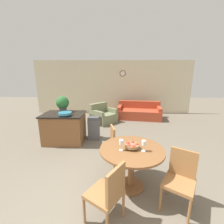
{
  "coord_description": "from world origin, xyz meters",
  "views": [
    {
      "loc": [
        0.13,
        -1.6,
        1.98
      ],
      "look_at": [
        0.03,
        2.51,
        0.96
      ],
      "focal_mm": 24.0,
      "sensor_mm": 36.0,
      "label": 1
    }
  ],
  "objects_px": {
    "couch": "(139,112)",
    "wine_glass_left": "(121,143)",
    "potted_plant": "(63,103)",
    "armchair": "(103,116)",
    "dining_chair_near_right": "(180,177)",
    "teal_bowl": "(65,113)",
    "wine_glass_right": "(144,143)",
    "dining_table": "(132,158)",
    "kitchen_island": "(65,128)",
    "dining_chair_near_left": "(108,192)",
    "dining_chair_far_side": "(118,143)",
    "trash_bin": "(94,128)",
    "fruit_bowl": "(132,145)"
  },
  "relations": [
    {
      "from": "dining_chair_near_right",
      "to": "potted_plant",
      "type": "relative_size",
      "value": 1.87
    },
    {
      "from": "wine_glass_right",
      "to": "trash_bin",
      "type": "xyz_separation_m",
      "value": [
        -1.14,
        2.18,
        -0.54
      ]
    },
    {
      "from": "armchair",
      "to": "fruit_bowl",
      "type": "bearing_deg",
      "value": -126.04
    },
    {
      "from": "dining_chair_near_left",
      "to": "dining_chair_near_right",
      "type": "xyz_separation_m",
      "value": [
        1.06,
        0.32,
        0.0
      ]
    },
    {
      "from": "couch",
      "to": "wine_glass_left",
      "type": "bearing_deg",
      "value": -94.1
    },
    {
      "from": "dining_chair_near_left",
      "to": "teal_bowl",
      "type": "height_order",
      "value": "teal_bowl"
    },
    {
      "from": "potted_plant",
      "to": "armchair",
      "type": "bearing_deg",
      "value": 57.66
    },
    {
      "from": "dining_chair_far_side",
      "to": "fruit_bowl",
      "type": "distance_m",
      "value": 0.85
    },
    {
      "from": "wine_glass_left",
      "to": "kitchen_island",
      "type": "bearing_deg",
      "value": 129.83
    },
    {
      "from": "dining_chair_near_left",
      "to": "kitchen_island",
      "type": "distance_m",
      "value": 2.96
    },
    {
      "from": "trash_bin",
      "to": "couch",
      "type": "distance_m",
      "value": 3.0
    },
    {
      "from": "dining_table",
      "to": "wine_glass_right",
      "type": "distance_m",
      "value": 0.37
    },
    {
      "from": "potted_plant",
      "to": "couch",
      "type": "xyz_separation_m",
      "value": [
        2.71,
        2.4,
        -0.87
      ]
    },
    {
      "from": "wine_glass_right",
      "to": "teal_bowl",
      "type": "relative_size",
      "value": 0.51
    },
    {
      "from": "dining_chair_far_side",
      "to": "trash_bin",
      "type": "height_order",
      "value": "dining_chair_far_side"
    },
    {
      "from": "dining_table",
      "to": "armchair",
      "type": "height_order",
      "value": "armchair"
    },
    {
      "from": "dining_chair_far_side",
      "to": "wine_glass_right",
      "type": "relative_size",
      "value": 4.8
    },
    {
      "from": "dining_chair_near_left",
      "to": "teal_bowl",
      "type": "relative_size",
      "value": 2.45
    },
    {
      "from": "dining_chair_near_right",
      "to": "teal_bowl",
      "type": "relative_size",
      "value": 2.45
    },
    {
      "from": "dining_chair_near_right",
      "to": "teal_bowl",
      "type": "bearing_deg",
      "value": -7.21
    },
    {
      "from": "armchair",
      "to": "dining_chair_near_left",
      "type": "bearing_deg",
      "value": -132.45
    },
    {
      "from": "kitchen_island",
      "to": "armchair",
      "type": "relative_size",
      "value": 0.95
    },
    {
      "from": "kitchen_island",
      "to": "potted_plant",
      "type": "height_order",
      "value": "potted_plant"
    },
    {
      "from": "dining_chair_far_side",
      "to": "kitchen_island",
      "type": "height_order",
      "value": "dining_chair_far_side"
    },
    {
      "from": "dining_chair_far_side",
      "to": "couch",
      "type": "relative_size",
      "value": 0.43
    },
    {
      "from": "dining_chair_far_side",
      "to": "kitchen_island",
      "type": "bearing_deg",
      "value": -137.11
    },
    {
      "from": "dining_chair_near_left",
      "to": "fruit_bowl",
      "type": "relative_size",
      "value": 3.64
    },
    {
      "from": "dining_table",
      "to": "wine_glass_right",
      "type": "xyz_separation_m",
      "value": [
        0.18,
        -0.08,
        0.31
      ]
    },
    {
      "from": "couch",
      "to": "dining_chair_near_right",
      "type": "bearing_deg",
      "value": -83.2
    },
    {
      "from": "dining_chair_near_left",
      "to": "fruit_bowl",
      "type": "distance_m",
      "value": 0.85
    },
    {
      "from": "wine_glass_right",
      "to": "trash_bin",
      "type": "relative_size",
      "value": 0.26
    },
    {
      "from": "dining_chair_far_side",
      "to": "armchair",
      "type": "xyz_separation_m",
      "value": [
        -0.59,
        3.06,
        -0.22
      ]
    },
    {
      "from": "trash_bin",
      "to": "couch",
      "type": "bearing_deg",
      "value": 53.67
    },
    {
      "from": "teal_bowl",
      "to": "potted_plant",
      "type": "relative_size",
      "value": 0.76
    },
    {
      "from": "wine_glass_right",
      "to": "dining_table",
      "type": "bearing_deg",
      "value": 155.18
    },
    {
      "from": "wine_glass_left",
      "to": "dining_table",
      "type": "bearing_deg",
      "value": 19.23
    },
    {
      "from": "couch",
      "to": "armchair",
      "type": "height_order",
      "value": "armchair"
    },
    {
      "from": "armchair",
      "to": "dining_chair_near_right",
      "type": "bearing_deg",
      "value": -118.27
    },
    {
      "from": "dining_chair_near_right",
      "to": "wine_glass_left",
      "type": "relative_size",
      "value": 4.8
    },
    {
      "from": "wine_glass_right",
      "to": "teal_bowl",
      "type": "height_order",
      "value": "teal_bowl"
    },
    {
      "from": "kitchen_island",
      "to": "teal_bowl",
      "type": "xyz_separation_m",
      "value": [
        0.12,
        -0.21,
        0.49
      ]
    },
    {
      "from": "couch",
      "to": "dining_table",
      "type": "bearing_deg",
      "value": -92.0
    },
    {
      "from": "potted_plant",
      "to": "teal_bowl",
      "type": "bearing_deg",
      "value": -64.5
    },
    {
      "from": "fruit_bowl",
      "to": "couch",
      "type": "height_order",
      "value": "fruit_bowl"
    },
    {
      "from": "wine_glass_left",
      "to": "wine_glass_right",
      "type": "relative_size",
      "value": 1.0
    },
    {
      "from": "dining_chair_near_left",
      "to": "dining_chair_far_side",
      "type": "bearing_deg",
      "value": 27.81
    },
    {
      "from": "dining_chair_near_right",
      "to": "couch",
      "type": "xyz_separation_m",
      "value": [
        0.12,
        4.88,
        -0.23
      ]
    },
    {
      "from": "dining_chair_near_right",
      "to": "wine_glass_right",
      "type": "bearing_deg",
      "value": 4.19
    },
    {
      "from": "teal_bowl",
      "to": "couch",
      "type": "relative_size",
      "value": 0.17
    },
    {
      "from": "potted_plant",
      "to": "armchair",
      "type": "xyz_separation_m",
      "value": [
        1.08,
        1.71,
        -0.87
      ]
    }
  ]
}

